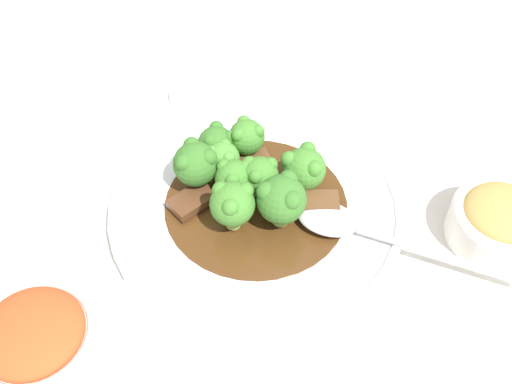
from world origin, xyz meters
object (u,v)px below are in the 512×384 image
beef_strip_0 (192,200)px  side_bowl_appetizer (500,220)px  broccoli_floret_3 (223,158)px  main_plate (256,207)px  side_bowl_kimchi (37,341)px  broccoli_floret_8 (232,203)px  broccoli_floret_6 (304,168)px  broccoli_floret_1 (247,137)px  broccoli_floret_2 (259,175)px  beef_strip_2 (256,171)px  broccoli_floret_4 (196,163)px  broccoli_floret_7 (220,142)px  broccoli_floret_0 (281,199)px  beef_strip_1 (313,203)px  serving_spoon (346,225)px  sauce_dish (193,94)px

beef_strip_0 → side_bowl_appetizer: side_bowl_appetizer is taller
broccoli_floret_3 → side_bowl_appetizer: (0.22, 0.19, -0.02)m
main_plate → side_bowl_kimchi: 0.25m
broccoli_floret_8 → broccoli_floret_6: bearing=91.0°
main_plate → broccoli_floret_1: size_ratio=6.05×
broccoli_floret_2 → broccoli_floret_8: broccoli_floret_8 is taller
broccoli_floret_6 → side_bowl_appetizer: 0.21m
beef_strip_2 → broccoli_floret_6: (0.04, 0.03, 0.02)m
beef_strip_0 → side_bowl_appetizer: bearing=49.5°
broccoli_floret_1 → broccoli_floret_4: broccoli_floret_4 is taller
broccoli_floret_7 → side_bowl_kimchi: (0.11, -0.26, -0.01)m
broccoli_floret_6 → broccoli_floret_8: size_ratio=0.88×
broccoli_floret_1 → broccoli_floret_2: 0.06m
broccoli_floret_0 → main_plate: bearing=-172.1°
side_bowl_kimchi → broccoli_floret_6: bearing=93.5°
broccoli_floret_2 → broccoli_floret_7: size_ratio=1.06×
beef_strip_0 → broccoli_floret_0: bearing=40.0°
broccoli_floret_1 → side_bowl_appetizer: (0.23, 0.16, -0.03)m
broccoli_floret_3 → broccoli_floret_2: bearing=21.3°
broccoli_floret_1 → beef_strip_0: bearing=-75.4°
beef_strip_1 → broccoli_floret_8: (-0.03, -0.08, 0.03)m
broccoli_floret_7 → serving_spoon: size_ratio=0.22×
broccoli_floret_7 → side_bowl_kimchi: bearing=-67.7°
broccoli_floret_8 → serving_spoon: broccoli_floret_8 is taller
beef_strip_0 → sauce_dish: bearing=149.0°
broccoli_floret_1 → side_bowl_appetizer: bearing=34.3°
serving_spoon → side_bowl_appetizer: (0.09, 0.13, 0.00)m
broccoli_floret_0 → broccoli_floret_8: size_ratio=1.06×
beef_strip_2 → beef_strip_0: bearing=-94.4°
beef_strip_2 → serving_spoon: (0.11, 0.03, -0.00)m
beef_strip_1 → broccoli_floret_4: 0.13m
broccoli_floret_7 → broccoli_floret_2: bearing=4.6°
beef_strip_1 → broccoli_floret_0: size_ratio=0.97×
beef_strip_2 → broccoli_floret_4: (-0.03, -0.06, 0.03)m
beef_strip_2 → broccoli_floret_3: (-0.02, -0.03, 0.02)m
side_bowl_kimchi → sauce_dish: size_ratio=1.88×
broccoli_floret_7 → sauce_dish: broccoli_floret_7 is taller
beef_strip_0 → broccoli_floret_8: bearing=21.1°
main_plate → side_bowl_appetizer: (0.17, 0.19, 0.02)m
side_bowl_kimchi → main_plate: bearing=96.6°
broccoli_floret_1 → broccoli_floret_4: size_ratio=0.92×
beef_strip_2 → broccoli_floret_6: bearing=38.1°
beef_strip_0 → broccoli_floret_7: broccoli_floret_7 is taller
beef_strip_1 → broccoli_floret_6: size_ratio=1.17×
broccoli_floret_2 → side_bowl_appetizer: (0.18, 0.18, -0.02)m
beef_strip_1 → broccoli_floret_0: (-0.01, -0.04, 0.03)m
beef_strip_2 → side_bowl_kimchi: 0.28m
broccoli_floret_6 → beef_strip_2: bearing=-141.9°
broccoli_floret_4 → sauce_dish: (-0.15, 0.08, -0.05)m
main_plate → side_bowl_appetizer: size_ratio=3.05×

